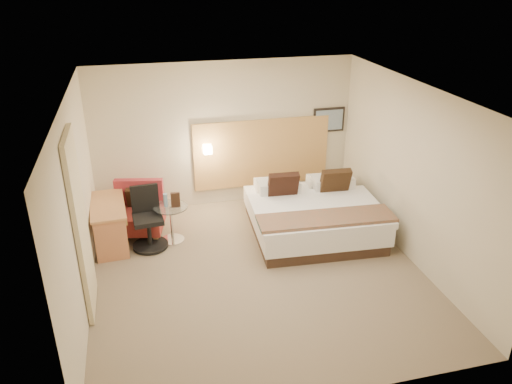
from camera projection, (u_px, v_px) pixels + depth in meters
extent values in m
cube|color=#816F57|center=(258.00, 272.00, 7.52)|extent=(4.80, 5.00, 0.02)
cube|color=white|center=(258.00, 93.00, 6.38)|extent=(4.80, 5.00, 0.02)
cube|color=beige|center=(225.00, 135.00, 9.16)|extent=(4.80, 0.02, 2.70)
cube|color=beige|center=(322.00, 296.00, 4.73)|extent=(4.80, 0.02, 2.70)
cube|color=beige|center=(77.00, 208.00, 6.42)|extent=(0.02, 5.00, 2.70)
cube|color=beige|center=(413.00, 174.00, 7.47)|extent=(0.02, 5.00, 2.70)
cube|color=tan|center=(262.00, 153.00, 9.44)|extent=(2.60, 0.04, 1.30)
cube|color=black|center=(329.00, 120.00, 9.51)|extent=(0.62, 0.03, 0.47)
cube|color=#758DA2|center=(329.00, 120.00, 9.49)|extent=(0.54, 0.01, 0.39)
cylinder|color=silver|center=(207.00, 148.00, 9.09)|extent=(0.02, 0.12, 0.02)
cube|color=#FFEDC6|center=(207.00, 149.00, 9.04)|extent=(0.15, 0.15, 0.15)
cube|color=beige|center=(81.00, 226.00, 6.27)|extent=(0.06, 0.90, 2.42)
cylinder|color=#84ACCD|center=(166.00, 200.00, 8.05)|extent=(0.07, 0.07, 0.23)
cube|color=#331F14|center=(175.00, 200.00, 8.04)|extent=(0.15, 0.06, 0.25)
cube|color=#38261C|center=(312.00, 227.00, 8.58)|extent=(2.11, 2.11, 0.18)
cube|color=white|center=(313.00, 214.00, 8.48)|extent=(2.17, 2.17, 0.31)
cube|color=white|center=(318.00, 211.00, 8.13)|extent=(2.20, 1.60, 0.10)
cube|color=white|center=(275.00, 185.00, 8.97)|extent=(0.74, 0.43, 0.18)
cube|color=white|center=(328.00, 181.00, 9.13)|extent=(0.74, 0.43, 0.18)
cube|color=silver|center=(279.00, 186.00, 8.69)|extent=(0.74, 0.43, 0.18)
cube|color=silver|center=(333.00, 182.00, 8.85)|extent=(0.74, 0.43, 0.18)
cube|color=black|center=(283.00, 186.00, 8.48)|extent=(0.53, 0.31, 0.53)
cube|color=black|center=(335.00, 182.00, 8.63)|extent=(0.53, 0.31, 0.53)
cube|color=#D0582A|center=(326.00, 218.00, 7.74)|extent=(2.18, 0.69, 0.05)
cube|color=tan|center=(116.00, 239.00, 8.28)|extent=(0.10, 0.10, 0.10)
cube|color=#9B7749|center=(156.00, 238.00, 8.30)|extent=(0.10, 0.10, 0.10)
cube|color=tan|center=(124.00, 223.00, 8.81)|extent=(0.10, 0.10, 0.10)
cube|color=tan|center=(161.00, 222.00, 8.82)|extent=(0.10, 0.10, 0.10)
cube|color=#9F2F2A|center=(138.00, 220.00, 8.47)|extent=(0.96, 0.88, 0.31)
cube|color=maroon|center=(139.00, 192.00, 8.58)|extent=(0.83, 0.29, 0.46)
cube|color=black|center=(138.00, 199.00, 8.51)|extent=(0.42, 0.27, 0.41)
cylinder|color=white|center=(173.00, 240.00, 8.35)|extent=(0.40, 0.40, 0.02)
cylinder|color=silver|center=(172.00, 224.00, 8.22)|extent=(0.05, 0.05, 0.59)
cylinder|color=silver|center=(170.00, 207.00, 8.09)|extent=(0.59, 0.59, 0.01)
cube|color=#C2814C|center=(107.00, 205.00, 7.95)|extent=(0.60, 1.19, 0.04)
cube|color=#C3774C|center=(112.00, 242.00, 7.63)|extent=(0.49, 0.07, 0.69)
cube|color=#B87848|center=(109.00, 211.00, 8.57)|extent=(0.49, 0.07, 0.69)
cube|color=#AE8B44|center=(111.00, 209.00, 8.00)|extent=(0.50, 1.11, 0.10)
cylinder|color=black|center=(151.00, 245.00, 8.14)|extent=(0.61, 0.61, 0.04)
cylinder|color=black|center=(149.00, 232.00, 8.03)|extent=(0.07, 0.07, 0.44)
cube|color=black|center=(148.00, 219.00, 7.93)|extent=(0.49, 0.49, 0.08)
cube|color=black|center=(145.00, 198.00, 8.00)|extent=(0.44, 0.09, 0.46)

